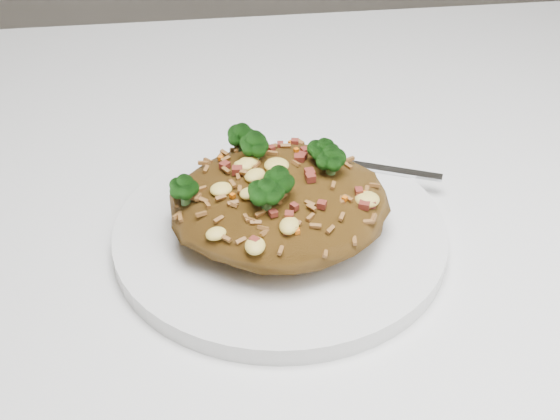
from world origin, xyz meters
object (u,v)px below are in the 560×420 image
object	(u,v)px
dining_table	(224,324)
plate	(280,234)
fried_rice	(279,194)
fork	(351,164)

from	to	relation	value
dining_table	plate	world-z (taller)	plate
fried_rice	fork	size ratio (longest dim) A/B	1.01
dining_table	fork	world-z (taller)	fork
plate	fork	world-z (taller)	fork
plate	fork	xyz separation A→B (m)	(0.07, 0.07, 0.01)
dining_table	plate	xyz separation A→B (m)	(0.04, -0.01, 0.10)
fried_rice	dining_table	bearing A→B (deg)	168.49
plate	fork	size ratio (longest dim) A/B	1.56
dining_table	plate	bearing A→B (deg)	-12.04
dining_table	plate	size ratio (longest dim) A/B	4.94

